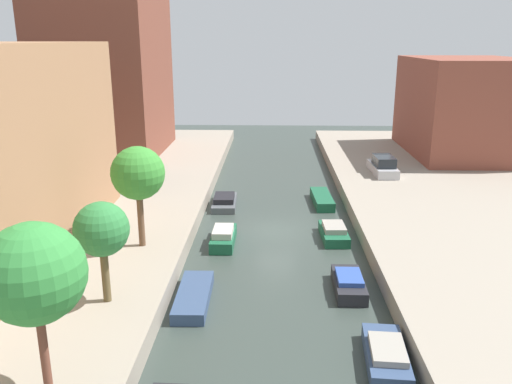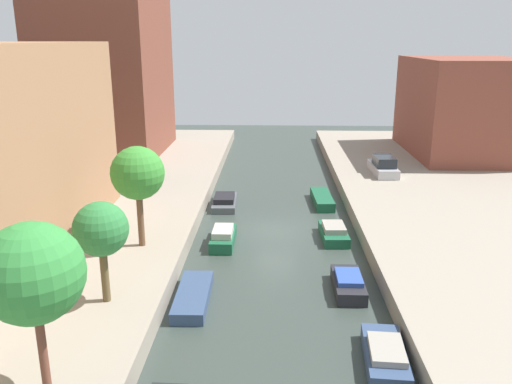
{
  "view_description": "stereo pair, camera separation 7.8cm",
  "coord_description": "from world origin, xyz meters",
  "views": [
    {
      "loc": [
        -0.34,
        -31.15,
        11.73
      ],
      "look_at": [
        -1.37,
        2.76,
        1.75
      ],
      "focal_mm": 36.73,
      "sensor_mm": 36.0,
      "label": 1
    },
    {
      "loc": [
        -0.26,
        -31.15,
        11.73
      ],
      "look_at": [
        -1.37,
        2.76,
        1.75
      ],
      "focal_mm": 36.73,
      "sensor_mm": 36.0,
      "label": 2
    }
  ],
  "objects": [
    {
      "name": "quay_left",
      "position": [
        -15.0,
        0.0,
        0.5
      ],
      "size": [
        20.0,
        64.0,
        1.0
      ],
      "primitive_type": "cube",
      "color": "gray",
      "rests_on": "ground_plane"
    },
    {
      "name": "moored_boat_right_4",
      "position": [
        3.41,
        5.84,
        0.34
      ],
      "size": [
        1.5,
        4.49,
        0.67
      ],
      "color": "#195638",
      "rests_on": "ground_plane"
    },
    {
      "name": "ground_plane",
      "position": [
        0.0,
        0.0,
        0.0
      ],
      "size": [
        84.0,
        84.0,
        0.0
      ],
      "primitive_type": "plane",
      "color": "#333D38"
    },
    {
      "name": "street_tree_1",
      "position": [
        -7.27,
        -11.28,
        4.2
      ],
      "size": [
        2.29,
        2.29,
        4.39
      ],
      "color": "brown",
      "rests_on": "quay_left"
    },
    {
      "name": "street_tree_2",
      "position": [
        -7.27,
        -5.05,
        4.98
      ],
      "size": [
        2.81,
        2.81,
        5.42
      ],
      "color": "brown",
      "rests_on": "quay_left"
    },
    {
      "name": "moored_boat_left_1",
      "position": [
        -3.89,
        -9.42,
        0.28
      ],
      "size": [
        1.52,
        4.42,
        0.55
      ],
      "color": "#33476B",
      "rests_on": "ground_plane"
    },
    {
      "name": "low_block_right",
      "position": [
        18.0,
        19.53,
        5.51
      ],
      "size": [
        10.0,
        14.47,
        9.01
      ],
      "primitive_type": "cube",
      "color": "brown",
      "rests_on": "quay_right"
    },
    {
      "name": "moored_boat_left_3",
      "position": [
        -3.74,
        5.04,
        0.35
      ],
      "size": [
        1.77,
        4.08,
        0.84
      ],
      "color": "#4C5156",
      "rests_on": "ground_plane"
    },
    {
      "name": "apartment_tower_far",
      "position": [
        -16.0,
        18.98,
        14.72
      ],
      "size": [
        10.0,
        13.51,
        27.45
      ],
      "primitive_type": "cube",
      "color": "brown",
      "rests_on": "quay_left"
    },
    {
      "name": "moored_boat_right_2",
      "position": [
        3.43,
        -8.09,
        0.38
      ],
      "size": [
        1.42,
        3.36,
        0.87
      ],
      "color": "#232328",
      "rests_on": "ground_plane"
    },
    {
      "name": "street_tree_0",
      "position": [
        -7.27,
        -17.34,
        5.1
      ],
      "size": [
        3.08,
        3.08,
        5.66
      ],
      "color": "brown",
      "rests_on": "quay_left"
    },
    {
      "name": "moored_boat_left_2",
      "position": [
        -3.15,
        -2.28,
        0.44
      ],
      "size": [
        1.35,
        3.55,
        1.04
      ],
      "color": "#195638",
      "rests_on": "ground_plane"
    },
    {
      "name": "parked_car",
      "position": [
        8.83,
        10.99,
        1.63
      ],
      "size": [
        1.86,
        4.56,
        1.53
      ],
      "color": "#B7B7BC",
      "rests_on": "quay_right"
    },
    {
      "name": "moored_boat_right_3",
      "position": [
        3.49,
        -1.18,
        0.38
      ],
      "size": [
        1.6,
        3.53,
        0.9
      ],
      "color": "#195638",
      "rests_on": "ground_plane"
    },
    {
      "name": "moored_boat_right_1",
      "position": [
        4.01,
        -13.99,
        0.37
      ],
      "size": [
        1.74,
        3.73,
        0.86
      ],
      "color": "#33476B",
      "rests_on": "ground_plane"
    }
  ]
}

